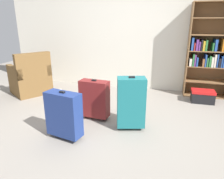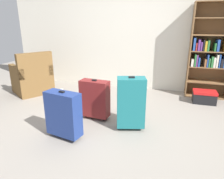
% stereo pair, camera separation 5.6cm
% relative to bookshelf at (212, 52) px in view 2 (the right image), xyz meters
% --- Properties ---
extents(ground_plane, '(10.45, 10.45, 0.00)m').
position_rel_bookshelf_xyz_m(ground_plane, '(-1.56, -1.96, -0.91)').
color(ground_plane, gray).
extents(back_wall, '(5.97, 0.10, 2.60)m').
position_rel_bookshelf_xyz_m(back_wall, '(-1.56, 0.21, 0.39)').
color(back_wall, beige).
rests_on(back_wall, ground).
extents(bookshelf, '(0.86, 0.33, 1.84)m').
position_rel_bookshelf_xyz_m(bookshelf, '(0.00, 0.00, 0.00)').
color(bookshelf, brown).
rests_on(bookshelf, ground).
extents(armchair, '(0.97, 0.97, 0.90)m').
position_rel_bookshelf_xyz_m(armchair, '(-3.59, -0.83, -0.60)').
color(armchair, brown).
rests_on(armchair, ground).
extents(mug, '(0.12, 0.08, 0.10)m').
position_rel_bookshelf_xyz_m(mug, '(-2.99, -0.71, -0.87)').
color(mug, white).
rests_on(mug, ground).
extents(storage_box, '(0.42, 0.28, 0.24)m').
position_rel_bookshelf_xyz_m(storage_box, '(-0.10, -0.44, -0.79)').
color(storage_box, black).
rests_on(storage_box, ground).
extents(suitcase_navy_blue, '(0.50, 0.29, 0.65)m').
position_rel_bookshelf_xyz_m(suitcase_navy_blue, '(-2.04, -2.30, -0.57)').
color(suitcase_navy_blue, navy).
rests_on(suitcase_navy_blue, ground).
extents(suitcase_teal, '(0.43, 0.32, 0.78)m').
position_rel_bookshelf_xyz_m(suitcase_teal, '(-1.25, -1.82, -0.51)').
color(suitcase_teal, '#19666B').
rests_on(suitcase_teal, ground).
extents(suitcase_dark_red, '(0.47, 0.24, 0.64)m').
position_rel_bookshelf_xyz_m(suitcase_dark_red, '(-1.86, -1.65, -0.58)').
color(suitcase_dark_red, maroon).
rests_on(suitcase_dark_red, ground).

